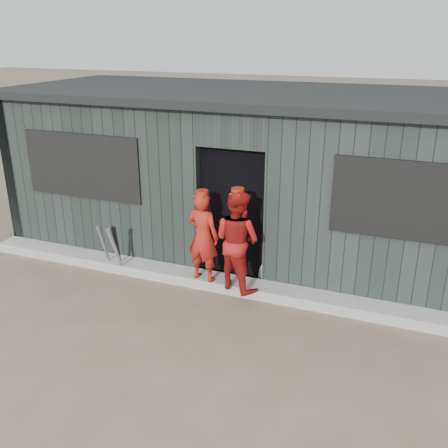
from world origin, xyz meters
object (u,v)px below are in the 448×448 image
at_px(player_grey_back, 277,238).
at_px(bat_left, 116,252).
at_px(player_red_left, 203,237).
at_px(bat_right, 118,249).
at_px(bat_mid, 105,247).
at_px(player_red_right, 237,240).
at_px(dugout, 261,173).

bearing_deg(player_grey_back, bat_left, 18.93).
bearing_deg(player_red_left, player_grey_back, -141.07).
height_order(bat_right, player_grey_back, player_grey_back).
bearing_deg(bat_mid, player_red_right, -1.02).
bearing_deg(player_grey_back, bat_mid, 14.56).
height_order(player_red_left, player_grey_back, player_red_left).
height_order(bat_right, dugout, dugout).
xyz_separation_m(bat_right, player_grey_back, (2.31, 0.59, 0.29)).
relative_size(bat_mid, player_red_right, 0.56).
relative_size(bat_left, player_red_right, 0.60).
distance_m(player_red_left, player_red_right, 0.53).
bearing_deg(player_red_right, player_red_left, 15.30).
bearing_deg(bat_left, player_red_left, 5.89).
distance_m(bat_left, dugout, 2.67).
bearing_deg(player_red_left, player_red_right, -179.08).
distance_m(bat_mid, player_grey_back, 2.63).
distance_m(player_red_right, dugout, 1.91).
bearing_deg(bat_left, player_grey_back, 17.25).
relative_size(bat_mid, player_red_left, 0.60).
height_order(bat_mid, player_grey_back, player_grey_back).
xyz_separation_m(bat_mid, player_red_right, (2.16, -0.04, 0.46)).
relative_size(bat_right, dugout, 0.10).
bearing_deg(bat_right, bat_mid, 178.79).
xyz_separation_m(bat_right, player_red_right, (1.93, -0.03, 0.45)).
xyz_separation_m(bat_left, bat_mid, (-0.29, 0.12, -0.02)).
height_order(player_red_left, dugout, dugout).
distance_m(bat_left, player_red_right, 1.93).
bearing_deg(bat_right, player_red_left, 1.01).
distance_m(player_red_left, player_grey_back, 1.07).
height_order(player_grey_back, dugout, dugout).
distance_m(bat_right, dugout, 2.63).
xyz_separation_m(bat_left, player_red_right, (1.88, 0.08, 0.44)).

